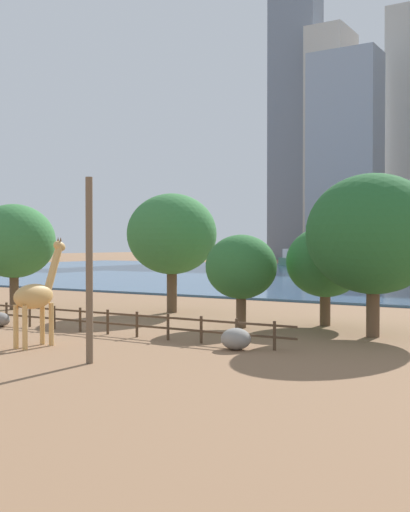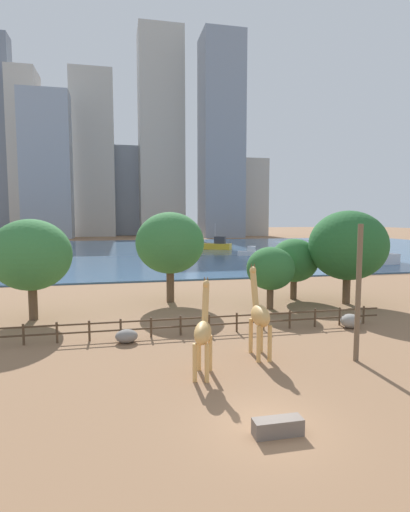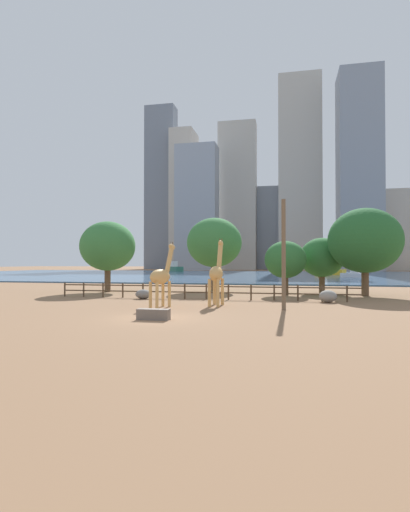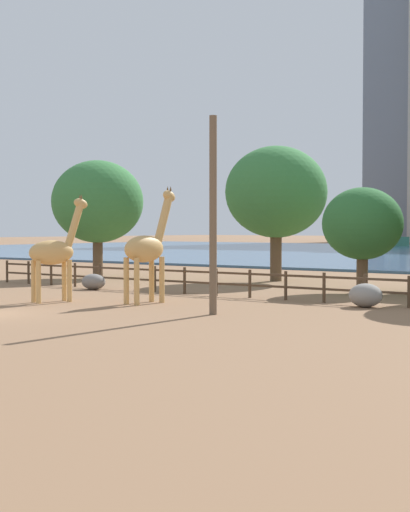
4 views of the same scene
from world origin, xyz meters
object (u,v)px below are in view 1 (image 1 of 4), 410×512
Objects in this scene: tree_left_large at (325,262)px; tree_center_broad at (241,267)px; utility_pole at (89,270)px; giraffe_companion at (37,296)px; tree_right_small at (373,234)px; boulder_near_fence at (236,339)px; tree_left_small at (14,241)px; boat_barge at (290,260)px; tree_right_tall at (172,234)px.

tree_left_large is 5.01m from tree_center_broad.
utility_pole is 16.38m from tree_left_large.
giraffe_companion is 0.89× the size of tree_left_large.
tree_right_small reaches higher than utility_pole.
tree_left_large is (0.34, 10.06, 3.18)m from boulder_near_fence.
tree_center_broad is at bearing -176.92° from tree_right_small.
tree_left_small reaches higher than utility_pole.
tree_left_large reaches higher than tree_center_broad.
giraffe_companion is at bearing -153.75° from boulder_near_fence.
giraffe_companion is at bearing -137.75° from tree_right_small.
giraffe_companion is 106.93m from boat_barge.
tree_right_tall is 91.54m from boat_barge.
tree_right_tall is (-11.56, 1.20, 1.72)m from tree_left_large.
giraffe_companion is 0.62× the size of tree_right_tall.
boat_barge is at bearing 109.95° from utility_pole.
tree_right_small is 1.07× the size of boat_barge.
utility_pole reaches higher than tree_center_broad.
tree_left_small is (-22.50, -2.98, 1.25)m from tree_left_large.
tree_center_broad is (0.03, 12.58, -0.27)m from utility_pole.
tree_center_broad is at bearing -18.70° from boat_barge.
boulder_near_fence is at bearing -119.70° from tree_right_small.
giraffe_companion is at bearing 159.22° from utility_pole.
utility_pole reaches higher than tree_left_large.
utility_pole is at bearing -119.72° from tree_right_small.
tree_right_tall is at bearing 14.10° from giraffe_companion.
utility_pole reaches higher than boat_barge.
tree_left_small is at bearing 54.39° from giraffe_companion.
utility_pole is 0.90× the size of tree_right_tall.
tree_right_small reaches higher than tree_right_tall.
tree_left_large reaches higher than giraffe_companion.
utility_pole is 15.02m from tree_right_small.
tree_right_small is at bearing -14.75° from boat_barge.
tree_center_broad is 7.61m from tree_right_small.
utility_pole is 0.97× the size of tree_left_small.
tree_right_tall is 0.99× the size of tree_right_small.
boat_barge is (-37.61, 103.63, -2.32)m from utility_pole.
boulder_near_fence is at bearing -91.95° from tree_left_large.
giraffe_companion is 0.67× the size of tree_left_small.
boat_barge is at bearing 115.23° from tree_left_large.
tree_left_small is 0.98× the size of boat_barge.
tree_left_small is (-18.79, 12.97, 1.23)m from utility_pole.
tree_left_large is 0.74× the size of boat_barge.
tree_left_large is at bearing 42.52° from tree_center_broad.
boulder_near_fence is 0.26× the size of tree_center_broad.
tree_center_broad is (-3.34, 6.68, 2.93)m from boulder_near_fence.
tree_right_small is (26.20, 0.00, 0.32)m from tree_left_small.
boat_barge is (-32.76, 101.78, -0.98)m from giraffe_companion.
giraffe_companion is 18.02m from tree_left_small.
tree_right_small reaches higher than boat_barge.
tree_left_small is (-10.94, -4.18, -0.47)m from tree_right_tall.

